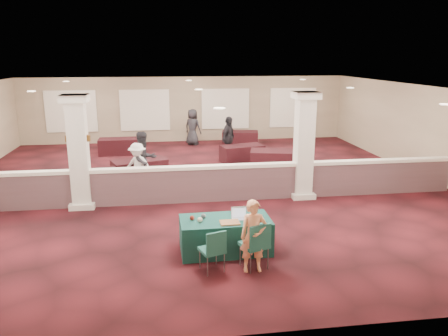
{
  "coord_description": "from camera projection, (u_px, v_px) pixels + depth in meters",
  "views": [
    {
      "loc": [
        -1.15,
        -13.82,
        4.24
      ],
      "look_at": [
        0.52,
        -2.0,
        1.13
      ],
      "focal_mm": 35.0,
      "sensor_mm": 36.0,
      "label": 1
    }
  ],
  "objects": [
    {
      "name": "ground",
      "position": [
        200.0,
        187.0,
        14.47
      ],
      "size": [
        16.0,
        16.0,
        0.0
      ],
      "primitive_type": "plane",
      "color": "#4D131A",
      "rests_on": "ground"
    },
    {
      "name": "wall_back",
      "position": [
        186.0,
        109.0,
        21.73
      ],
      "size": [
        16.0,
        0.04,
        3.2
      ],
      "primitive_type": "cube",
      "color": "gray",
      "rests_on": "ground"
    },
    {
      "name": "wall_front",
      "position": [
        246.0,
        240.0,
        6.4
      ],
      "size": [
        16.0,
        0.04,
        3.2
      ],
      "primitive_type": "cube",
      "color": "gray",
      "rests_on": "ground"
    },
    {
      "name": "wall_right",
      "position": [
        429.0,
        133.0,
        15.15
      ],
      "size": [
        0.04,
        16.0,
        3.2
      ],
      "primitive_type": "cube",
      "color": "gray",
      "rests_on": "ground"
    },
    {
      "name": "ceiling",
      "position": [
        199.0,
        89.0,
        13.66
      ],
      "size": [
        16.0,
        16.0,
        0.02
      ],
      "primitive_type": "cube",
      "color": "silver",
      "rests_on": "wall_back"
    },
    {
      "name": "partition_wall",
      "position": [
        204.0,
        183.0,
        12.89
      ],
      "size": [
        15.6,
        0.28,
        1.1
      ],
      "color": "brown",
      "rests_on": "ground"
    },
    {
      "name": "column_left",
      "position": [
        79.0,
        151.0,
        12.15
      ],
      "size": [
        0.72,
        0.72,
        3.2
      ],
      "color": "white",
      "rests_on": "ground"
    },
    {
      "name": "column_right",
      "position": [
        304.0,
        145.0,
        13.03
      ],
      "size": [
        0.72,
        0.72,
        3.2
      ],
      "color": "white",
      "rests_on": "ground"
    },
    {
      "name": "sconce_left",
      "position": [
        67.0,
        139.0,
        12.02
      ],
      "size": [
        0.12,
        0.12,
        0.18
      ],
      "color": "brown",
      "rests_on": "column_left"
    },
    {
      "name": "sconce_right",
      "position": [
        88.0,
        138.0,
        12.09
      ],
      "size": [
        0.12,
        0.12,
        0.18
      ],
      "color": "brown",
      "rests_on": "column_left"
    },
    {
      "name": "near_table",
      "position": [
        225.0,
        235.0,
        9.63
      ],
      "size": [
        1.99,
        1.03,
        0.76
      ],
      "primitive_type": "cube",
      "rotation": [
        0.0,
        0.0,
        0.02
      ],
      "color": "#103C39",
      "rests_on": "ground"
    },
    {
      "name": "conf_chair_main",
      "position": [
        257.0,
        242.0,
        8.77
      ],
      "size": [
        0.64,
        0.64,
        1.0
      ],
      "rotation": [
        0.0,
        0.0,
        0.35
      ],
      "color": "#205D52",
      "rests_on": "ground"
    },
    {
      "name": "conf_chair_side",
      "position": [
        214.0,
        247.0,
        8.66
      ],
      "size": [
        0.57,
        0.57,
        0.9
      ],
      "rotation": [
        0.0,
        0.0,
        0.33
      ],
      "color": "#205D52",
      "rests_on": "ground"
    },
    {
      "name": "woman",
      "position": [
        254.0,
        236.0,
        8.66
      ],
      "size": [
        0.54,
        0.36,
        1.49
      ],
      "primitive_type": "imported",
      "rotation": [
        0.0,
        0.0,
        -0.01
      ],
      "color": "#FFA36E",
      "rests_on": "ground"
    },
    {
      "name": "far_table_front_left",
      "position": [
        123.0,
        177.0,
        14.33
      ],
      "size": [
        1.79,
        1.23,
        0.66
      ],
      "primitive_type": "cube",
      "rotation": [
        0.0,
        0.0,
        0.27
      ],
      "color": "black",
      "rests_on": "ground"
    },
    {
      "name": "far_table_front_center",
      "position": [
        140.0,
        170.0,
        15.11
      ],
      "size": [
        2.01,
        1.48,
        0.74
      ],
      "primitive_type": "cube",
      "rotation": [
        0.0,
        0.0,
        0.35
      ],
      "color": "black",
      "rests_on": "ground"
    },
    {
      "name": "far_table_front_right",
      "position": [
        277.0,
        161.0,
        16.23
      ],
      "size": [
        2.16,
        1.43,
        0.8
      ],
      "primitive_type": "cube",
      "rotation": [
        0.0,
        0.0,
        -0.24
      ],
      "color": "black",
      "rests_on": "ground"
    },
    {
      "name": "far_table_back_left",
      "position": [
        119.0,
        146.0,
        19.1
      ],
      "size": [
        1.73,
        0.88,
        0.7
      ],
      "primitive_type": "cube",
      "rotation": [
        0.0,
        0.0,
        0.01
      ],
      "color": "black",
      "rests_on": "ground"
    },
    {
      "name": "far_table_back_center",
      "position": [
        242.0,
        154.0,
        17.72
      ],
      "size": [
        1.85,
        1.21,
        0.69
      ],
      "primitive_type": "cube",
      "rotation": [
        0.0,
        0.0,
        0.23
      ],
      "color": "black",
      "rests_on": "ground"
    },
    {
      "name": "far_table_back_right",
      "position": [
        240.0,
        138.0,
        20.95
      ],
      "size": [
        1.82,
        1.14,
        0.69
      ],
      "primitive_type": "cube",
      "rotation": [
        0.0,
        0.0,
        -0.18
      ],
      "color": "black",
      "rests_on": "ground"
    },
    {
      "name": "attendee_a",
      "position": [
        144.0,
        160.0,
        14.18
      ],
      "size": [
        1.02,
        0.9,
        1.85
      ],
      "primitive_type": "imported",
      "rotation": [
        0.0,
        0.0,
        0.57
      ],
      "color": "black",
      "rests_on": "ground"
    },
    {
      "name": "attendee_b",
      "position": [
        138.0,
        166.0,
        14.01
      ],
      "size": [
        1.07,
        0.86,
        1.53
      ],
      "primitive_type": "imported",
      "rotation": [
        0.0,
        0.0,
        -0.5
      ],
      "color": "silver",
      "rests_on": "ground"
    },
    {
      "name": "attendee_c",
      "position": [
        228.0,
        138.0,
        17.93
      ],
      "size": [
        1.0,
        1.17,
        1.81
      ],
      "primitive_type": "imported",
      "rotation": [
        0.0,
        0.0,
        1.0
      ],
      "color": "black",
      "rests_on": "ground"
    },
    {
      "name": "attendee_d",
      "position": [
        193.0,
        127.0,
        20.99
      ],
      "size": [
        0.96,
        0.88,
        1.73
      ],
      "primitive_type": "imported",
      "rotation": [
        0.0,
        0.0,
        2.5
      ],
      "color": "black",
      "rests_on": "ground"
    },
    {
      "name": "laptop_base",
      "position": [
        240.0,
        219.0,
        9.53
      ],
      "size": [
        0.35,
        0.25,
        0.02
      ],
      "primitive_type": "cube",
      "rotation": [
        0.0,
        0.0,
        0.02
      ],
      "color": "#B7B7BC",
      "rests_on": "near_table"
    },
    {
      "name": "laptop_screen",
      "position": [
        239.0,
        211.0,
        9.62
      ],
      "size": [
        0.34,
        0.02,
        0.23
      ],
      "primitive_type": "cube",
      "rotation": [
        0.0,
        0.0,
        0.02
      ],
      "color": "#B7B7BC",
      "rests_on": "near_table"
    },
    {
      "name": "screen_glow",
      "position": [
        239.0,
        212.0,
        9.61
      ],
      "size": [
        0.31,
        0.01,
        0.2
      ],
      "primitive_type": "cube",
      "rotation": [
        0.0,
        0.0,
        0.02
      ],
      "color": "silver",
      "rests_on": "near_table"
    },
    {
      "name": "knitting",
      "position": [
        230.0,
        223.0,
        9.29
      ],
      "size": [
        0.42,
        0.32,
        0.03
      ],
      "primitive_type": "cube",
      "rotation": [
        0.0,
        0.0,
        0.02
      ],
      "color": "orange",
      "rests_on": "near_table"
    },
    {
      "name": "yarn_cream",
      "position": [
        200.0,
        220.0,
        9.33
      ],
      "size": [
        0.11,
        0.11,
        0.11
      ],
      "primitive_type": "sphere",
      "color": "beige",
      "rests_on": "near_table"
    },
    {
      "name": "yarn_red",
      "position": [
        192.0,
        218.0,
        9.46
      ],
      "size": [
        0.1,
        0.1,
        0.1
      ],
      "primitive_type": "sphere",
      "color": "maroon",
      "rests_on": "near_table"
    },
    {
      "name": "yarn_grey",
      "position": [
        203.0,
        216.0,
        9.57
      ],
      "size": [
        0.11,
        0.11,
        0.11
      ],
      "primitive_type": "sphere",
      "color": "#434347",
      "rests_on": "near_table"
    },
    {
      "name": "scissors",
      "position": [
        259.0,
        222.0,
        9.36
      ],
      "size": [
        0.13,
        0.03,
        0.01
      ],
      "primitive_type": "cube",
      "rotation": [
        0.0,
        0.0,
        0.02
      ],
      "color": "red",
      "rests_on": "near_table"
    }
  ]
}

